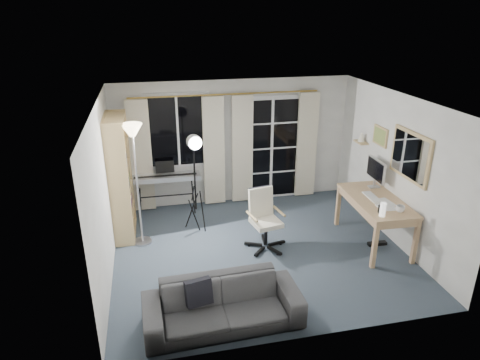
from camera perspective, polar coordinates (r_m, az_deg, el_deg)
name	(u,v)px	position (r m, az deg, el deg)	size (l,w,h in m)	color
floor	(259,251)	(6.94, 2.53, -9.41)	(4.50, 4.00, 0.02)	#36424F
window	(178,131)	(7.99, -8.31, 6.49)	(1.20, 0.08, 1.40)	white
french_door	(271,149)	(8.43, 4.17, 4.14)	(1.32, 0.09, 2.11)	white
curtains	(228,150)	(8.13, -1.67, 4.00)	(3.60, 0.07, 2.13)	gold
bookshelf	(118,181)	(7.27, -15.95, -0.13)	(0.34, 0.96, 2.05)	tan
torchiere_lamp	(134,149)	(6.68, -13.98, 4.01)	(0.40, 0.40, 2.01)	#B2B2B7
keyboard_piano	(166,178)	(7.97, -9.89, 0.25)	(1.27, 0.63, 0.92)	black
studio_light	(195,154)	(6.96, -6.08, 3.50)	(0.35, 0.36, 1.76)	black
office_chair	(263,213)	(6.82, 3.10, -4.43)	(0.67, 0.67, 0.98)	black
desk	(376,204)	(7.16, 17.66, -3.13)	(0.79, 1.49, 0.79)	tan
monitor	(376,171)	(7.47, 17.66, 1.20)	(0.19, 0.57, 0.49)	silver
desk_clutter	(379,215)	(6.98, 18.00, -4.51)	(0.48, 0.89, 1.00)	white
mug	(400,208)	(6.77, 20.59, -3.53)	(0.13, 0.10, 0.13)	silver
wall_mirror	(410,156)	(6.88, 21.76, 3.01)	(0.04, 0.94, 0.74)	tan
framed_print	(380,136)	(7.59, 18.20, 5.58)	(0.03, 0.42, 0.32)	tan
wall_shelf	(361,139)	(8.03, 15.87, 5.27)	(0.16, 0.30, 0.18)	tan
sofa	(222,298)	(5.32, -2.37, -15.45)	(1.92, 0.61, 0.74)	#2F2F31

